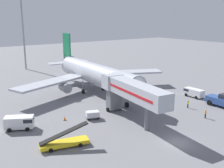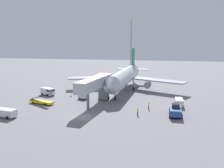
{
  "view_description": "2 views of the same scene",
  "coord_description": "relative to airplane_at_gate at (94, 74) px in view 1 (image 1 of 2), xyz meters",
  "views": [
    {
      "loc": [
        -29.34,
        -23.73,
        17.91
      ],
      "look_at": [
        3.61,
        21.3,
        4.04
      ],
      "focal_mm": 43.37,
      "sensor_mm": 36.0,
      "label": 1
    },
    {
      "loc": [
        16.67,
        -49.65,
        16.74
      ],
      "look_at": [
        2.64,
        19.17,
        4.03
      ],
      "focal_mm": 39.8,
      "sensor_mm": 36.0,
      "label": 2
    }
  ],
  "objects": [
    {
      "name": "airplane_at_gate",
      "position": [
        0.0,
        0.0,
        0.0
      ],
      "size": [
        39.86,
        40.49,
        13.5
      ],
      "color": "#B7BCC6",
      "rests_on": "ground"
    },
    {
      "name": "ground_crew_worker_midground",
      "position": [
        9.03,
        -20.89,
        -3.8
      ],
      "size": [
        0.45,
        0.45,
        1.69
      ],
      "color": "#1E2333",
      "rests_on": "ground"
    },
    {
      "name": "service_van_near_left",
      "position": [
        -21.79,
        -11.59,
        -3.45
      ],
      "size": [
        4.97,
        3.99,
        2.19
      ],
      "color": "white",
      "rests_on": "ground"
    },
    {
      "name": "ground_plane",
      "position": [
        -4.73,
        -30.05,
        -4.7
      ],
      "size": [
        300.0,
        300.0,
        0.0
      ],
      "primitive_type": "plane",
      "color": "slate"
    },
    {
      "name": "pushback_tug",
      "position": [
        15.15,
        -24.73,
        -3.42
      ],
      "size": [
        2.83,
        6.85,
        2.77
      ],
      "color": "#2D4C8E",
      "rests_on": "ground"
    },
    {
      "name": "baggage_cart_far_left",
      "position": [
        -9.76,
        -14.62,
        -3.92
      ],
      "size": [
        2.68,
        2.2,
        1.39
      ],
      "color": "#38383D",
      "rests_on": "ground"
    },
    {
      "name": "ground_crew_worker_foreground",
      "position": [
        6.94,
        -26.48,
        -3.81
      ],
      "size": [
        0.38,
        0.38,
        1.68
      ],
      "color": "#1E2333",
      "rests_on": "ground"
    },
    {
      "name": "safety_cone_alpha",
      "position": [
        -14.17,
        -12.29,
        -4.35
      ],
      "size": [
        0.47,
        0.47,
        0.71
      ],
      "color": "black",
      "rests_on": "ground"
    },
    {
      "name": "apron_light_mast",
      "position": [
        -3.12,
        39.94,
        13.69
      ],
      "size": [
        2.4,
        2.4,
        26.66
      ],
      "color": "#93969B",
      "rests_on": "ground"
    },
    {
      "name": "jet_bridge",
      "position": [
        -4.68,
        -18.83,
        0.68
      ],
      "size": [
        5.42,
        17.69,
        7.2
      ],
      "color": "#B2B7C1",
      "rests_on": "ground"
    },
    {
      "name": "service_van_far_right",
      "position": [
        16.38,
        -16.57,
        -3.6
      ],
      "size": [
        2.16,
        4.51,
        1.91
      ],
      "color": "white",
      "rests_on": "ground"
    },
    {
      "name": "belt_loader_truck",
      "position": [
        -18.8,
        -21.49,
        -3.93
      ],
      "size": [
        7.16,
        3.54,
        3.27
      ],
      "color": "yellow",
      "rests_on": "ground"
    }
  ]
}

